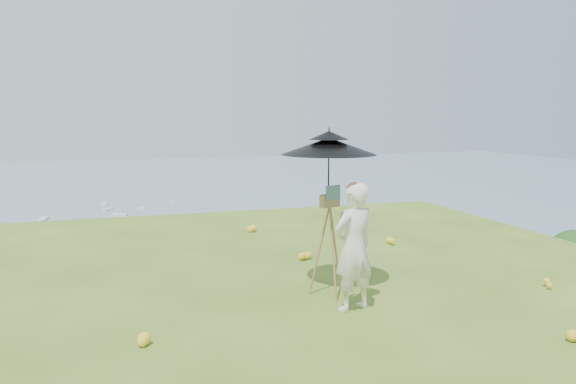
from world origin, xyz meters
name	(u,v)px	position (x,y,z in m)	size (l,w,h in m)	color
ground	(221,314)	(0.00, 0.00, 0.00)	(14.00, 14.00, 0.00)	#4C6A1E
shoreline_tier	(128,377)	(0.00, 75.00, -36.00)	(170.00, 28.00, 8.00)	gray
bay_water	(115,200)	(0.00, 240.00, -34.00)	(700.00, 700.00, 0.00)	slate
slope_trees	(135,348)	(0.00, 35.00, -15.00)	(110.00, 50.00, 6.00)	#184F17
harbor_town	(126,334)	(0.00, 75.00, -29.50)	(110.00, 22.00, 5.00)	beige
moored_boats	(72,241)	(-12.50, 161.00, -33.65)	(140.00, 140.00, 0.70)	silver
wildflowers	(217,302)	(0.00, 0.25, 0.06)	(10.00, 10.50, 0.12)	yellow
painter	(354,247)	(1.57, -0.36, 0.79)	(0.58, 0.38, 1.58)	silver
field_easel	(329,241)	(1.50, 0.25, 0.74)	(0.56, 0.56, 1.47)	#8F5A3C
sun_umbrella	(329,166)	(1.49, 0.28, 1.71)	(1.24, 1.24, 1.00)	black
painter_cap	(355,186)	(1.57, -0.36, 1.53)	(0.19, 0.22, 0.10)	#D17572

